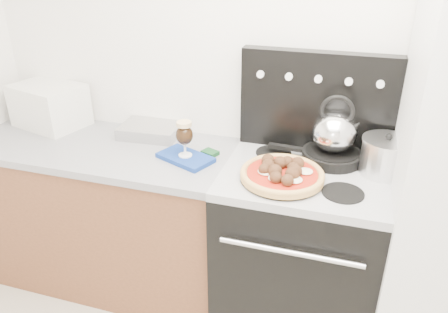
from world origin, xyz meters
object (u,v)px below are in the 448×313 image
at_px(beer_glass, 185,139).
at_px(skillet, 332,156).
at_px(toaster_oven, 50,105).
at_px(stove_body, 297,253).
at_px(pizza, 282,173).
at_px(stock_pot, 385,157).
at_px(pizza_pan, 282,179).
at_px(base_cabinet, 110,217).
at_px(oven_mitt, 185,158).
at_px(tea_kettle, 335,129).

relative_size(beer_glass, skillet, 0.65).
bearing_deg(toaster_oven, stove_body, 8.03).
height_order(pizza, stock_pot, stock_pot).
xyz_separation_m(pizza_pan, skillet, (0.20, 0.26, 0.02)).
bearing_deg(base_cabinet, oven_mitt, -4.34).
xyz_separation_m(beer_glass, pizza_pan, (0.50, -0.10, -0.09)).
distance_m(base_cabinet, tea_kettle, 1.38).
height_order(stove_body, beer_glass, beer_glass).
xyz_separation_m(pizza, stock_pot, (0.44, 0.21, 0.04)).
relative_size(stove_body, beer_glass, 4.75).
bearing_deg(beer_glass, toaster_oven, 167.72).
bearing_deg(tea_kettle, stove_body, -127.01).
relative_size(base_cabinet, oven_mitt, 5.28).
xyz_separation_m(toaster_oven, stock_pot, (1.87, -0.09, -0.02)).
height_order(pizza_pan, pizza, pizza).
bearing_deg(base_cabinet, pizza, -7.74).
bearing_deg(pizza, oven_mitt, 168.89).
relative_size(stove_body, pizza, 2.35).
bearing_deg(pizza_pan, skillet, 53.12).
relative_size(base_cabinet, tea_kettle, 6.10).
distance_m(oven_mitt, skillet, 0.72).
relative_size(base_cabinet, stove_body, 1.65).
relative_size(toaster_oven, beer_glass, 2.10).
bearing_deg(pizza_pan, stove_body, 51.25).
bearing_deg(stock_pot, skillet, 167.13).
bearing_deg(beer_glass, base_cabinet, 175.66).
distance_m(base_cabinet, pizza_pan, 1.14).
relative_size(base_cabinet, pizza, 3.87).
height_order(oven_mitt, pizza, pizza).
bearing_deg(beer_glass, stock_pot, 6.54).
bearing_deg(base_cabinet, skillet, 5.85).
relative_size(stove_body, skillet, 3.06).
bearing_deg(oven_mitt, beer_glass, 0.00).
xyz_separation_m(stove_body, toaster_oven, (-1.52, 0.19, 0.58)).
height_order(beer_glass, pizza_pan, beer_glass).
distance_m(pizza_pan, pizza, 0.03).
height_order(toaster_oven, skillet, toaster_oven).
bearing_deg(oven_mitt, base_cabinet, 175.66).
relative_size(tea_kettle, stock_pot, 1.08).
height_order(base_cabinet, toaster_oven, toaster_oven).
height_order(stove_body, toaster_oven, toaster_oven).
bearing_deg(toaster_oven, stock_pot, 12.20).
relative_size(pizza_pan, skillet, 1.24).
xyz_separation_m(oven_mitt, beer_glass, (0.00, 0.00, 0.10)).
height_order(stove_body, stock_pot, stock_pot).
bearing_deg(pizza, stove_body, 51.25).
distance_m(base_cabinet, pizza, 1.15).
bearing_deg(beer_glass, pizza, -11.11).
distance_m(beer_glass, skillet, 0.72).
height_order(tea_kettle, stock_pot, tea_kettle).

